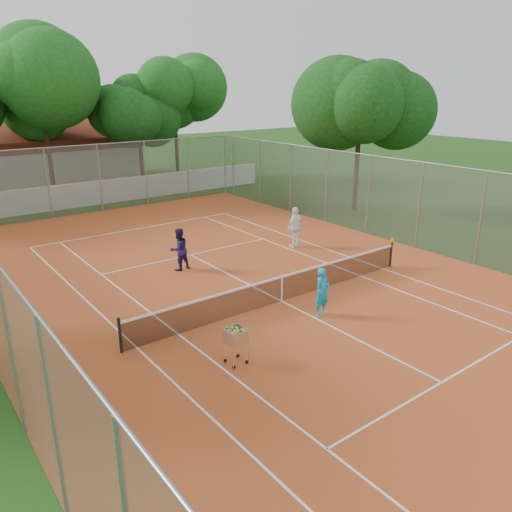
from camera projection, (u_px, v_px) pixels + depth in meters
ground at (282, 302)px, 17.60m from camera, size 120.00×120.00×0.00m
court_pad at (282, 301)px, 17.60m from camera, size 18.00×34.00×0.02m
court_lines at (282, 301)px, 17.59m from camera, size 10.98×23.78×0.01m
tennis_net at (282, 288)px, 17.44m from camera, size 11.88×0.10×0.98m
perimeter_fence at (283, 248)px, 16.96m from camera, size 18.00×34.00×4.00m
boundary_wall at (90, 194)px, 31.71m from camera, size 26.00×0.30×1.50m
clubhouse at (16, 156)px, 37.65m from camera, size 16.40×9.00×4.40m
tropical_trees at (67, 122)px, 32.60m from camera, size 29.00×19.00×10.00m
player_near at (322, 292)px, 16.24m from camera, size 0.63×0.43×1.66m
player_far_left at (179, 249)px, 20.35m from camera, size 0.94×0.78×1.77m
player_far_right at (295, 227)px, 23.28m from camera, size 1.20×0.68×1.92m
ball_hopper at (236, 345)px, 13.47m from camera, size 0.64×0.64×1.14m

